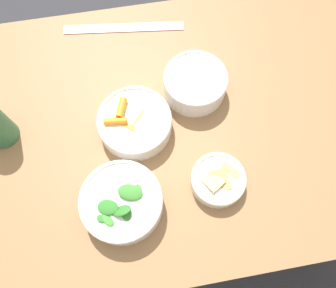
{
  "coord_description": "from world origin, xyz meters",
  "views": [
    {
      "loc": [
        -0.06,
        -0.33,
        1.49
      ],
      "look_at": [
        -0.01,
        -0.07,
        0.78
      ],
      "focal_mm": 35.0,
      "sensor_mm": 36.0,
      "label": 1
    }
  ],
  "objects": [
    {
      "name": "ground_plane",
      "position": [
        0.0,
        0.0,
        0.0
      ],
      "size": [
        10.0,
        10.0,
        0.0
      ],
      "primitive_type": "plane",
      "color": "#2D2D33"
    },
    {
      "name": "bowl_carrots",
      "position": [
        -0.08,
        0.0,
        0.77
      ],
      "size": [
        0.18,
        0.18,
        0.06
      ],
      "color": "silver",
      "rests_on": "dining_table"
    },
    {
      "name": "bowl_beans_hotdog",
      "position": [
        0.08,
        0.08,
        0.78
      ],
      "size": [
        0.16,
        0.16,
        0.06
      ],
      "color": "white",
      "rests_on": "dining_table"
    },
    {
      "name": "ruler",
      "position": [
        -0.07,
        0.3,
        0.75
      ],
      "size": [
        0.34,
        0.07,
        0.0
      ],
      "color": "#EFB7C6",
      "rests_on": "dining_table"
    },
    {
      "name": "bowl_cookies",
      "position": [
        0.08,
        -0.17,
        0.77
      ],
      "size": [
        0.12,
        0.12,
        0.04
      ],
      "color": "silver",
      "rests_on": "dining_table"
    },
    {
      "name": "dining_table",
      "position": [
        0.0,
        0.0,
        0.63
      ],
      "size": [
        1.27,
        0.76,
        0.75
      ],
      "color": "olive",
      "rests_on": "ground_plane"
    },
    {
      "name": "bowl_greens",
      "position": [
        -0.14,
        -0.19,
        0.78
      ],
      "size": [
        0.18,
        0.18,
        0.08
      ],
      "color": "white",
      "rests_on": "dining_table"
    }
  ]
}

